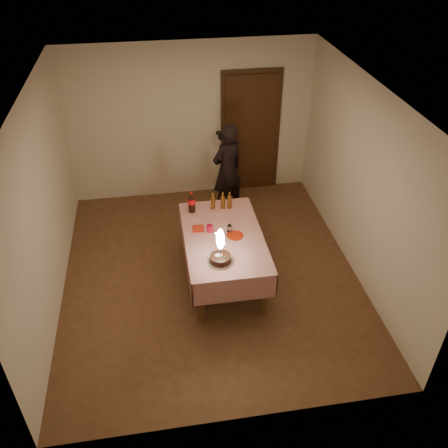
{
  "coord_description": "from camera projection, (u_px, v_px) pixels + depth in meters",
  "views": [
    {
      "loc": [
        -0.61,
        -4.97,
        4.41
      ],
      "look_at": [
        0.17,
        -0.16,
        0.95
      ],
      "focal_mm": 38.0,
      "sensor_mm": 36.0,
      "label": 1
    }
  ],
  "objects": [
    {
      "name": "napkin_stack",
      "position": [
        198.0,
        229.0,
        6.25
      ],
      "size": [
        0.15,
        0.15,
        0.02
      ],
      "primitive_type": "cube",
      "color": "red",
      "rests_on": "dining_table"
    },
    {
      "name": "clear_cup",
      "position": [
        230.0,
        228.0,
        6.2
      ],
      "size": [
        0.07,
        0.07,
        0.09
      ],
      "primitive_type": "cylinder",
      "color": "silver",
      "rests_on": "dining_table"
    },
    {
      "name": "red_cup",
      "position": [
        210.0,
        228.0,
        6.19
      ],
      "size": [
        0.08,
        0.08,
        0.1
      ],
      "primitive_type": "cylinder",
      "color": "#A70B23",
      "rests_on": "dining_table"
    },
    {
      "name": "red_plate",
      "position": [
        235.0,
        235.0,
        6.14
      ],
      "size": [
        0.22,
        0.22,
        0.01
      ],
      "primitive_type": "cylinder",
      "color": "#B1250C",
      "rests_on": "dining_table"
    },
    {
      "name": "amber_bottle_mid",
      "position": [
        223.0,
        201.0,
        6.61
      ],
      "size": [
        0.06,
        0.06,
        0.25
      ],
      "color": "#542E0E",
      "rests_on": "dining_table"
    },
    {
      "name": "amber_bottle_right",
      "position": [
        230.0,
        201.0,
        6.61
      ],
      "size": [
        0.06,
        0.06,
        0.25
      ],
      "color": "#542E0E",
      "rests_on": "dining_table"
    },
    {
      "name": "room_shell",
      "position": [
        210.0,
        166.0,
        5.74
      ],
      "size": [
        4.04,
        4.54,
        2.62
      ],
      "color": "beige",
      "rests_on": "ground"
    },
    {
      "name": "cola_bottle",
      "position": [
        192.0,
        202.0,
        6.51
      ],
      "size": [
        0.1,
        0.1,
        0.32
      ],
      "color": "black",
      "rests_on": "dining_table"
    },
    {
      "name": "ground",
      "position": [
        210.0,
        274.0,
        6.64
      ],
      "size": [
        4.0,
        4.5,
        0.01
      ],
      "primitive_type": "cube",
      "color": "brown",
      "rests_on": "ground"
    },
    {
      "name": "birthday_cake",
      "position": [
        220.0,
        253.0,
        5.65
      ],
      "size": [
        0.32,
        0.32,
        0.48
      ],
      "color": "white",
      "rests_on": "dining_table"
    },
    {
      "name": "dining_table",
      "position": [
        223.0,
        242.0,
        6.2
      ],
      "size": [
        1.02,
        1.72,
        0.73
      ],
      "color": "brown",
      "rests_on": "ground"
    },
    {
      "name": "amber_bottle_left",
      "position": [
        213.0,
        201.0,
        6.6
      ],
      "size": [
        0.06,
        0.06,
        0.25
      ],
      "color": "#542E0E",
      "rests_on": "dining_table"
    },
    {
      "name": "photographer",
      "position": [
        227.0,
        170.0,
        7.48
      ],
      "size": [
        0.67,
        0.59,
        1.54
      ],
      "color": "black",
      "rests_on": "ground"
    }
  ]
}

